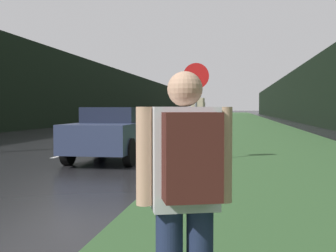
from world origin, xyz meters
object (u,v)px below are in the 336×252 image
at_px(stop_sign, 196,100).
at_px(hitchhiker_with_backpack, 186,192).
at_px(car_passing_far, 201,116).
at_px(car_passing_near, 113,133).
at_px(delivery_truck, 198,107).

relative_size(stop_sign, hitchhiker_with_backpack, 1.61).
relative_size(hitchhiker_with_backpack, car_passing_far, 0.38).
xyz_separation_m(hitchhiker_with_backpack, car_passing_near, (-3.18, 9.16, -0.19)).
relative_size(hitchhiker_with_backpack, delivery_truck, 0.23).
relative_size(hitchhiker_with_backpack, car_passing_near, 0.41).
bearing_deg(car_passing_far, delivery_truck, -84.67).
bearing_deg(car_passing_far, stop_sign, 94.50).
height_order(stop_sign, delivery_truck, delivery_truck).
distance_m(stop_sign, car_passing_far, 30.46).
bearing_deg(delivery_truck, car_passing_near, -86.93).
relative_size(car_passing_far, delivery_truck, 0.61).
bearing_deg(stop_sign, car_passing_near, 178.75).
bearing_deg(car_passing_near, hitchhiker_with_backpack, 109.17).
xyz_separation_m(car_passing_near, car_passing_far, (0.00, 30.30, -0.03)).
bearing_deg(hitchhiker_with_backpack, stop_sign, 76.89).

